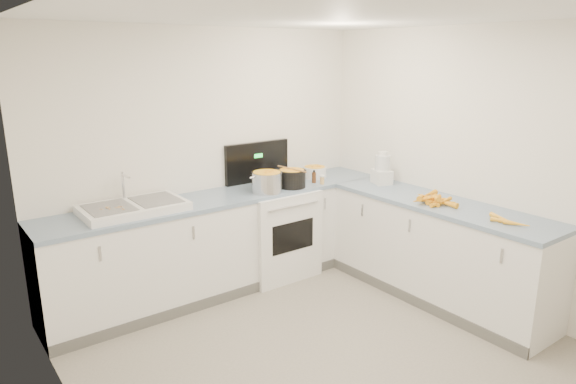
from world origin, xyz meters
TOP-DOWN VIEW (x-y plane):
  - floor at (0.00, 0.00)m, footprint 3.50×4.00m
  - ceiling at (0.00, 0.00)m, footprint 3.50×4.00m
  - wall_back at (0.00, 2.00)m, footprint 3.50×0.00m
  - wall_left at (-1.75, 0.00)m, footprint 0.00×4.00m
  - wall_right at (1.75, 0.00)m, footprint 0.00×4.00m
  - counter_back at (0.00, 1.70)m, footprint 3.50×0.62m
  - counter_right at (1.45, 0.30)m, footprint 0.62×2.20m
  - stove at (0.55, 1.69)m, footprint 0.76×0.65m
  - sink at (-0.90, 1.70)m, footprint 0.86×0.52m
  - steel_pot at (0.38, 1.55)m, footprint 0.33×0.33m
  - black_pot at (0.69, 1.56)m, footprint 0.36×0.36m
  - wooden_spoon at (0.69, 1.56)m, footprint 0.07×0.40m
  - mixing_bowl at (1.15, 1.75)m, footprint 0.29×0.29m
  - extract_bottle at (0.99, 1.57)m, footprint 0.04×0.04m
  - spice_jar at (1.02, 1.47)m, footprint 0.04×0.04m
  - food_processor at (1.53, 1.11)m, footprint 0.22×0.24m
  - carrot_pile at (1.36, 0.31)m, footprint 0.34×0.39m
  - peeled_carrots at (1.37, -0.38)m, footprint 0.16×0.37m
  - peelings at (-1.08, 1.67)m, footprint 0.20×0.29m

SIDE VIEW (x-z plane):
  - floor at x=0.00m, z-range 0.00..0.00m
  - counter_back at x=0.00m, z-range 0.00..0.94m
  - counter_right at x=1.45m, z-range 0.00..0.94m
  - stove at x=0.55m, z-range -0.21..1.15m
  - peeled_carrots at x=1.37m, z-range 0.94..0.98m
  - carrot_pile at x=1.36m, z-range 0.93..1.02m
  - sink at x=-0.90m, z-range 0.82..1.13m
  - spice_jar at x=1.02m, z-range 0.94..1.02m
  - extract_bottle at x=0.99m, z-range 0.94..1.05m
  - mixing_bowl at x=1.15m, z-range 0.94..1.06m
  - peelings at x=-1.08m, z-range 1.01..1.02m
  - black_pot at x=0.69m, z-range 0.92..1.12m
  - steel_pot at x=0.38m, z-range 0.92..1.14m
  - food_processor at x=1.53m, z-range 0.92..1.25m
  - wooden_spoon at x=0.69m, z-range 1.12..1.14m
  - wall_back at x=0.00m, z-range 0.00..2.50m
  - wall_left at x=-1.75m, z-range 0.00..2.50m
  - wall_right at x=1.75m, z-range 0.00..2.50m
  - ceiling at x=0.00m, z-range 2.50..2.50m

